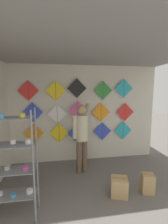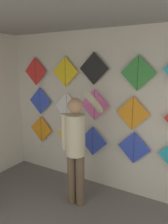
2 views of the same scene
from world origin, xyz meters
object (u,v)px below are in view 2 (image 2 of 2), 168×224
kite_1 (69,135)px  kite_10 (35,71)px  kite_6 (67,107)px  kite_13 (138,73)px  kite_5 (40,101)px  shopkeeper (76,142)px  kite_7 (94,105)px  kite_0 (41,130)px  kite_8 (133,113)px  kite_2 (93,141)px  kite_11 (65,72)px  kite_12 (94,69)px  kite_3 (134,148)px

kite_1 → kite_10: (-0.79, 0.00, 1.21)m
kite_6 → kite_13: 1.48m
kite_1 → kite_5: kite_5 is taller
shopkeeper → kite_7: 0.81m
kite_5 → kite_10: kite_10 is taller
kite_5 → kite_13: 2.08m
kite_0 → kite_8: kite_8 is taller
kite_8 → shopkeeper: bearing=-135.5°
kite_5 → kite_6: size_ratio=1.00×
kite_0 → kite_6: kite_6 is taller
kite_13 → kite_5: bearing=180.0°
kite_0 → kite_1: size_ratio=1.25×
kite_2 → kite_7: (0.03, 0.00, 0.68)m
kite_0 → kite_2: bearing=0.0°
kite_1 → kite_13: bearing=0.0°
shopkeeper → kite_6: size_ratio=3.34×
kite_2 → kite_0: bearing=-180.0°
shopkeeper → kite_0: size_ratio=2.67×
kite_6 → kite_11: size_ratio=1.00×
kite_5 → kite_6: 0.67m
kite_7 → kite_10: size_ratio=1.00×
kite_1 → kite_7: size_ratio=1.00×
kite_6 → kite_7: bearing=0.0°
shopkeeper → kite_1: bearing=122.0°
kite_8 → kite_13: kite_13 is taller
kite_1 → kite_8: kite_8 is taller
kite_5 → kite_8: size_ratio=1.00×
shopkeeper → kite_10: kite_10 is taller
kite_1 → kite_12: bearing=0.0°
kite_2 → kite_6: size_ratio=1.00×
shopkeeper → kite_11: (-0.63, 0.65, 1.04)m
kite_0 → kite_11: bearing=0.1°
kite_3 → kite_10: 2.40m
kite_5 → kite_11: bearing=0.0°
kite_1 → kite_2: 0.51m
kite_8 → kite_11: (-1.30, 0.00, 0.63)m
shopkeeper → kite_8: size_ratio=3.34×
kite_6 → kite_13: (1.32, 0.00, 0.66)m
kite_6 → kite_3: bearing=0.0°
kite_13 → shopkeeper: bearing=-137.6°
kite_3 → kite_7: (-0.74, 0.00, 0.65)m
kite_2 → kite_12: size_ratio=1.00×
kite_8 → kite_0: bearing=-180.0°
kite_10 → kite_7: bearing=0.0°
kite_1 → kite_11: 1.21m
kite_0 → kite_6: size_ratio=1.25×
kite_6 → kite_8: 1.27m
kite_10 → kite_1: bearing=0.0°
kite_0 → kite_7: bearing=0.0°
kite_7 → kite_8: size_ratio=1.00×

